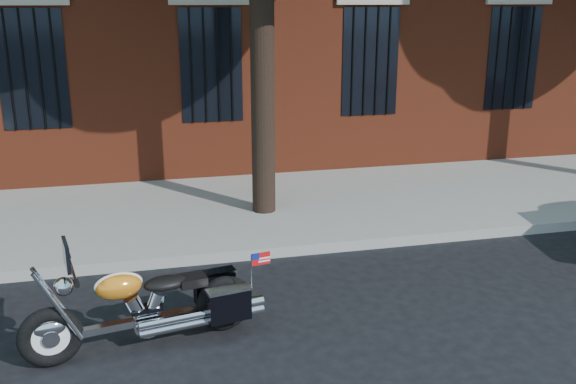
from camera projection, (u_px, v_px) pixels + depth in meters
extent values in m
plane|color=black|center=(272.00, 304.00, 7.32)|extent=(120.00, 120.00, 0.00)
cube|color=gray|center=(250.00, 253.00, 8.59)|extent=(40.00, 0.16, 0.15)
cube|color=gray|center=(229.00, 210.00, 10.34)|extent=(40.00, 3.60, 0.15)
cube|color=black|center=(211.00, 65.00, 11.44)|extent=(1.10, 0.14, 2.00)
cylinder|color=black|center=(211.00, 66.00, 11.37)|extent=(0.04, 0.04, 2.00)
cylinder|color=black|center=(262.00, 58.00, 9.41)|extent=(0.36, 0.36, 5.00)
torus|color=black|center=(51.00, 337.00, 5.99)|extent=(0.62, 0.24, 0.60)
torus|color=black|center=(224.00, 303.00, 6.66)|extent=(0.62, 0.24, 0.60)
cylinder|color=white|center=(51.00, 337.00, 5.99)|extent=(0.45, 0.14, 0.45)
cylinder|color=white|center=(224.00, 303.00, 6.66)|extent=(0.45, 0.14, 0.45)
ellipsoid|color=white|center=(50.00, 329.00, 5.97)|extent=(0.33, 0.17, 0.17)
ellipsoid|color=orange|center=(224.00, 294.00, 6.63)|extent=(0.33, 0.18, 0.17)
cube|color=white|center=(142.00, 321.00, 6.33)|extent=(1.34, 0.34, 0.07)
cylinder|color=white|center=(147.00, 322.00, 6.35)|extent=(0.31, 0.21, 0.29)
cylinder|color=white|center=(195.00, 319.00, 6.39)|extent=(1.12, 0.29, 0.08)
ellipsoid|color=orange|center=(119.00, 286.00, 6.13)|extent=(0.48, 0.34, 0.26)
ellipsoid|color=black|center=(165.00, 283.00, 6.33)|extent=(0.48, 0.33, 0.14)
cube|color=black|center=(215.00, 286.00, 6.83)|extent=(0.45, 0.22, 0.34)
cube|color=black|center=(229.00, 304.00, 6.42)|extent=(0.45, 0.22, 0.34)
cylinder|color=white|center=(72.00, 269.00, 5.90)|extent=(0.16, 0.70, 0.03)
sphere|color=white|center=(63.00, 287.00, 5.91)|extent=(0.21, 0.21, 0.18)
cube|color=black|center=(66.00, 255.00, 5.85)|extent=(0.10, 0.36, 0.25)
cube|color=red|center=(261.00, 259.00, 6.39)|extent=(0.20, 0.05, 0.13)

